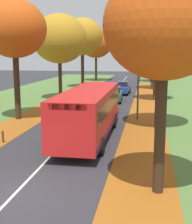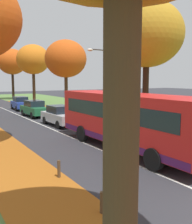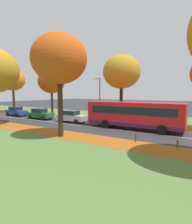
{
  "view_description": "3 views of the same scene",
  "coord_description": "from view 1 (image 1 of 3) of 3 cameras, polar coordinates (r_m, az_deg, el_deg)",
  "views": [
    {
      "loc": [
        4.76,
        -10.11,
        5.13
      ],
      "look_at": [
        1.45,
        9.59,
        1.36
      ],
      "focal_mm": 50.0,
      "sensor_mm": 36.0,
      "label": 1
    },
    {
      "loc": [
        -7.35,
        -2.63,
        3.73
      ],
      "look_at": [
        2.07,
        12.68,
        1.49
      ],
      "focal_mm": 42.0,
      "sensor_mm": 36.0,
      "label": 2
    },
    {
      "loc": [
        -17.13,
        1.88,
        3.98
      ],
      "look_at": [
        -0.32,
        12.05,
        1.83
      ],
      "focal_mm": 28.0,
      "sensor_mm": 36.0,
      "label": 3
    }
  ],
  "objects": [
    {
      "name": "tree_right_nearest",
      "position": [
        11.25,
        12.37,
        15.12
      ],
      "size": [
        4.22,
        4.22,
        7.99
      ],
      "color": "#382619",
      "rests_on": "ground"
    },
    {
      "name": "streetlamp_right",
      "position": [
        24.22,
        6.99,
        7.31
      ],
      "size": [
        1.89,
        0.28,
        6.0
      ],
      "color": "#47474C",
      "rests_on": "ground"
    },
    {
      "name": "car_green_following",
      "position": [
        33.54,
        3.24,
        3.28
      ],
      "size": [
        1.93,
        4.27,
        1.62
      ],
      "color": "#1E6038",
      "rests_on": "ground"
    },
    {
      "name": "leaf_litter_left",
      "position": [
        26.37,
        -11.46,
        -0.72
      ],
      "size": [
        2.8,
        60.0,
        0.0
      ],
      "primitive_type": "cube",
      "color": "#9E5619",
      "rests_on": "grass_verge_left"
    },
    {
      "name": "car_silver_lead",
      "position": [
        27.52,
        1.96,
        1.66
      ],
      "size": [
        1.88,
        4.25,
        1.62
      ],
      "color": "#B7BABF",
      "rests_on": "ground"
    },
    {
      "name": "tree_left_near",
      "position": [
        25.09,
        -14.72,
        14.44
      ],
      "size": [
        4.9,
        4.9,
        9.17
      ],
      "color": "#382619",
      "rests_on": "ground"
    },
    {
      "name": "tree_right_near",
      "position": [
        21.66,
        11.81,
        14.97
      ],
      "size": [
        5.11,
        5.11,
        9.16
      ],
      "color": "black",
      "rests_on": "ground"
    },
    {
      "name": "road_centre_line",
      "position": [
        30.91,
        0.54,
        1.14
      ],
      "size": [
        0.12,
        80.0,
        0.01
      ],
      "primitive_type": "cube",
      "color": "silver",
      "rests_on": "ground"
    },
    {
      "name": "tree_right_far",
      "position": [
        45.8,
        10.47,
        12.38
      ],
      "size": [
        4.84,
        4.84,
        8.83
      ],
      "color": "#422D1E",
      "rests_on": "ground"
    },
    {
      "name": "ground_plane",
      "position": [
        12.3,
        -14.69,
        -14.34
      ],
      "size": [
        160.0,
        160.0,
        0.0
      ],
      "primitive_type": "plane",
      "color": "#2D2D33"
    },
    {
      "name": "tree_left_far",
      "position": [
        47.31,
        -2.52,
        13.59
      ],
      "size": [
        6.08,
        6.08,
        10.29
      ],
      "color": "#382619",
      "rests_on": "ground"
    },
    {
      "name": "tree_right_distant",
      "position": [
        57.63,
        10.22,
        12.33
      ],
      "size": [
        5.24,
        5.24,
        9.34
      ],
      "color": "black",
      "rests_on": "ground"
    },
    {
      "name": "bollard_fourth",
      "position": [
        19.0,
        -16.67,
        -4.38
      ],
      "size": [
        0.12,
        0.12,
        0.68
      ],
      "primitive_type": "cylinder",
      "color": "#4C3823",
      "rests_on": "ground"
    },
    {
      "name": "grass_verge_left",
      "position": [
        33.58,
        -15.16,
        1.54
      ],
      "size": [
        12.0,
        90.0,
        0.01
      ],
      "primitive_type": "cube",
      "color": "#517538",
      "rests_on": "ground"
    },
    {
      "name": "leaf_litter_right",
      "position": [
        24.65,
        8.95,
        -1.43
      ],
      "size": [
        2.8,
        60.0,
        0.0
      ],
      "primitive_type": "cube",
      "color": "#9E5619",
      "rests_on": "grass_verge_right"
    },
    {
      "name": "bus",
      "position": [
        18.92,
        -1.2,
        0.25
      ],
      "size": [
        2.68,
        10.4,
        2.98
      ],
      "color": "red",
      "rests_on": "ground"
    },
    {
      "name": "tree_right_mid",
      "position": [
        34.88,
        10.97,
        11.96
      ],
      "size": [
        4.71,
        4.71,
        8.16
      ],
      "color": "#422D1E",
      "rests_on": "ground"
    },
    {
      "name": "car_blue_third_in_line",
      "position": [
        39.98,
        4.9,
        4.45
      ],
      "size": [
        1.94,
        4.28,
        1.62
      ],
      "color": "#233D9E",
      "rests_on": "ground"
    },
    {
      "name": "tree_left_mid",
      "position": [
        35.37,
        -6.72,
        13.15
      ],
      "size": [
        5.99,
        5.99,
        9.4
      ],
      "color": "#382619",
      "rests_on": "ground"
    },
    {
      "name": "tree_left_distant",
      "position": [
        59.21,
        0.0,
        12.42
      ],
      "size": [
        5.94,
        5.94,
        9.61
      ],
      "color": "#422D1E",
      "rests_on": "ground"
    }
  ]
}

